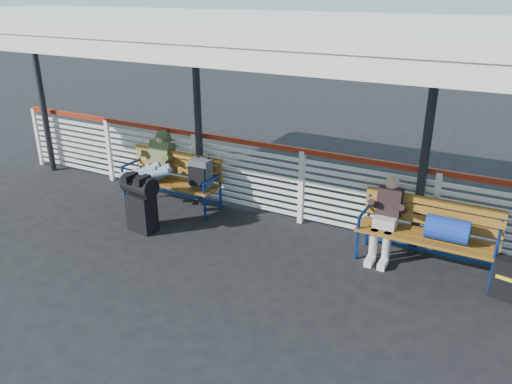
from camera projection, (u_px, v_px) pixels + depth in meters
The scene contains 9 objects.
ground at pixel (241, 278), 6.46m from camera, with size 60.00×60.00×0.00m, color black.
fence at pixel (302, 184), 7.76m from camera, with size 12.08×0.08×1.24m.
canopy at pixel (274, 28), 6.02m from camera, with size 12.60×3.60×3.16m.
luggage_stack at pixel (141, 201), 7.56m from camera, with size 0.58×0.37×0.91m.
bench_left at pixel (182, 174), 8.35m from camera, with size 1.80×0.56×0.94m.
bench_right at pixel (436, 228), 6.50m from camera, with size 1.80×0.56×0.92m.
traveler_man at pixel (151, 169), 8.18m from camera, with size 0.94×1.64×0.77m.
companion_person at pixel (386, 217), 6.78m from camera, with size 0.32×0.66×1.15m.
suitcase_side at pixel (510, 279), 5.96m from camera, with size 0.41×0.29×0.52m.
Camera 1 is at (2.83, -4.79, 3.49)m, focal length 35.00 mm.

